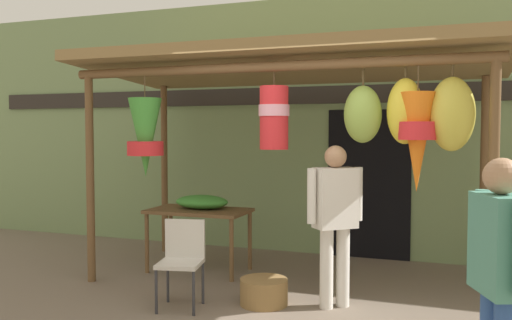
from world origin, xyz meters
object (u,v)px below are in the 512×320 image
object	(u,v)px
vendor_in_orange	(500,269)
wicker_basket_by_table	(264,292)
customer_foreground	(335,213)
folding_chair	(182,255)
display_table	(199,216)
flower_heap_on_table	(203,202)

from	to	relation	value
vendor_in_orange	wicker_basket_by_table	bearing A→B (deg)	141.55
vendor_in_orange	customer_foreground	size ratio (longest dim) A/B	0.99
vendor_in_orange	folding_chair	bearing A→B (deg)	155.09
display_table	flower_heap_on_table	distance (m)	0.18
folding_chair	customer_foreground	bearing A→B (deg)	19.10
vendor_in_orange	display_table	bearing A→B (deg)	141.38
folding_chair	customer_foreground	size ratio (longest dim) A/B	0.53
vendor_in_orange	customer_foreground	distance (m)	2.20
folding_chair	customer_foreground	world-z (taller)	customer_foreground
wicker_basket_by_table	vendor_in_orange	world-z (taller)	vendor_in_orange
display_table	vendor_in_orange	bearing A→B (deg)	-38.62
display_table	wicker_basket_by_table	xyz separation A→B (m)	(1.17, -0.95, -0.55)
flower_heap_on_table	vendor_in_orange	bearing A→B (deg)	-39.49
folding_chair	vendor_in_orange	xyz separation A→B (m)	(2.74, -1.27, 0.41)
wicker_basket_by_table	customer_foreground	world-z (taller)	customer_foreground
wicker_basket_by_table	vendor_in_orange	xyz separation A→B (m)	(2.00, -1.59, 0.79)
folding_chair	vendor_in_orange	bearing A→B (deg)	-24.91
wicker_basket_by_table	vendor_in_orange	size ratio (longest dim) A/B	0.30
folding_chair	display_table	bearing A→B (deg)	109.15
wicker_basket_by_table	customer_foreground	size ratio (longest dim) A/B	0.30
display_table	customer_foreground	world-z (taller)	customer_foreground
flower_heap_on_table	customer_foreground	size ratio (longest dim) A/B	0.42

